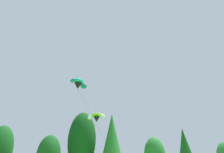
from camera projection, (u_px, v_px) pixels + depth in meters
name	position (u px, v px, depth m)	size (l,w,h in m)	color
treeline_tree_f	(82.00, 140.00, 41.72)	(5.84, 5.84, 14.97)	#472D19
treeline_tree_g	(112.00, 140.00, 40.50)	(4.76, 4.76, 14.36)	#472D19
treeline_tree_i	(185.00, 149.00, 47.61)	(4.47, 4.47, 13.05)	#472D19
parafoil_kite_high_lime_white	(97.00, 117.00, 40.43)	(6.53, 13.74, 12.91)	#93D633
parafoil_kite_mid_teal	(78.00, 84.00, 29.50)	(7.04, 7.40, 13.86)	teal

